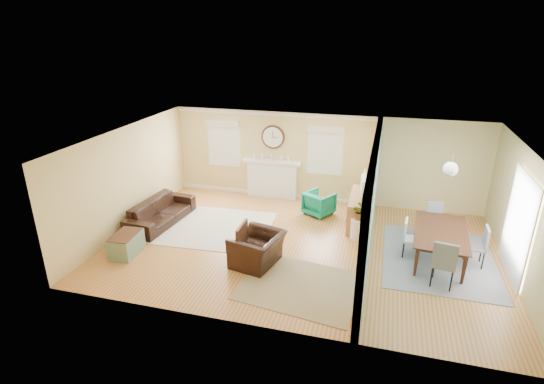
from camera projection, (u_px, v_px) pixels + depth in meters
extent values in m
plane|color=#9C6030|center=(301.00, 247.00, 10.05)|extent=(9.00, 9.00, 0.00)
cube|color=#D3B777|center=(323.00, 159.00, 12.27)|extent=(9.00, 0.02, 2.60)
cube|color=#D3B777|center=(266.00, 263.00, 6.88)|extent=(9.00, 0.02, 2.60)
cube|color=#D3B777|center=(128.00, 178.00, 10.68)|extent=(0.02, 6.00, 2.60)
cube|color=#D3B777|center=(523.00, 218.00, 8.47)|extent=(0.02, 6.00, 2.60)
cube|color=white|center=(304.00, 140.00, 9.10)|extent=(9.00, 6.00, 0.02)
cube|color=#D3B777|center=(373.00, 182.00, 10.46)|extent=(0.12, 3.20, 2.60)
cube|color=#D3B777|center=(362.00, 260.00, 6.96)|extent=(0.12, 1.00, 2.60)
cube|color=#D3B777|center=(372.00, 170.00, 7.82)|extent=(0.12, 1.80, 0.40)
cube|color=white|center=(366.00, 214.00, 9.12)|extent=(0.04, 0.12, 2.20)
cube|color=white|center=(359.00, 255.00, 7.50)|extent=(0.04, 0.12, 2.20)
cube|color=white|center=(367.00, 180.00, 7.91)|extent=(0.04, 1.92, 0.12)
cube|color=#5DA89F|center=(374.00, 203.00, 9.19)|extent=(0.02, 6.00, 2.60)
cube|color=white|center=(272.00, 180.00, 12.80)|extent=(1.50, 0.24, 1.10)
cube|color=white|center=(272.00, 162.00, 12.57)|extent=(1.70, 0.30, 0.08)
cube|color=black|center=(273.00, 180.00, 12.91)|extent=(0.85, 0.02, 0.75)
cube|color=gold|center=(272.00, 184.00, 12.84)|extent=(0.85, 0.02, 0.62)
cylinder|color=#4D2B1B|center=(273.00, 137.00, 12.41)|extent=(0.70, 0.06, 0.70)
cylinder|color=silver|center=(273.00, 137.00, 12.38)|extent=(0.60, 0.01, 0.60)
cube|color=black|center=(273.00, 134.00, 12.34)|extent=(0.02, 0.01, 0.20)
cube|color=black|center=(275.00, 137.00, 12.36)|extent=(0.12, 0.01, 0.02)
cube|color=white|center=(224.00, 143.00, 12.91)|extent=(0.90, 0.03, 1.30)
cube|color=white|center=(224.00, 143.00, 12.88)|extent=(1.00, 0.04, 1.40)
cube|color=beige|center=(222.00, 123.00, 12.62)|extent=(1.05, 0.10, 0.18)
cube|color=white|center=(325.00, 151.00, 12.15)|extent=(0.90, 0.03, 1.30)
cube|color=white|center=(325.00, 151.00, 12.12)|extent=(1.00, 0.04, 1.40)
cube|color=beige|center=(326.00, 130.00, 11.85)|extent=(1.05, 0.10, 0.18)
cube|color=white|center=(520.00, 227.00, 8.55)|extent=(0.03, 1.60, 2.10)
cube|color=white|center=(518.00, 227.00, 8.56)|extent=(0.03, 1.70, 2.20)
cylinder|color=gold|center=(452.00, 157.00, 8.42)|extent=(0.02, 0.02, 0.30)
sphere|color=white|center=(450.00, 169.00, 8.51)|extent=(0.30, 0.30, 0.30)
cube|color=beige|center=(216.00, 227.00, 11.00)|extent=(2.90, 2.55, 0.01)
cube|color=#9D8762|center=(301.00, 286.00, 8.52)|extent=(2.57, 2.21, 0.01)
cube|color=gray|center=(439.00, 259.00, 9.51)|extent=(2.40, 3.00, 0.01)
imported|color=black|center=(161.00, 212.00, 11.17)|extent=(1.04, 2.25, 0.64)
imported|color=black|center=(258.00, 249.00, 9.22)|extent=(1.17, 1.27, 0.71)
imported|color=#0B7B5A|center=(319.00, 203.00, 11.68)|extent=(0.96, 0.96, 0.65)
cube|color=slate|center=(126.00, 244.00, 9.67)|extent=(0.58, 0.88, 0.47)
cube|color=#4D2B1B|center=(125.00, 235.00, 9.58)|extent=(0.55, 0.84, 0.02)
cube|color=#A96F47|center=(360.00, 210.00, 11.07)|extent=(0.54, 1.63, 0.80)
cube|color=#4D2B1B|center=(348.00, 211.00, 10.65)|extent=(0.01, 0.43, 0.22)
cube|color=#4D2B1B|center=(347.00, 221.00, 10.74)|extent=(0.01, 0.43, 0.22)
cube|color=#4D2B1B|center=(350.00, 204.00, 11.08)|extent=(0.01, 0.43, 0.22)
cube|color=#4D2B1B|center=(349.00, 213.00, 11.18)|extent=(0.01, 0.43, 0.22)
cube|color=#4D2B1B|center=(351.00, 197.00, 11.52)|extent=(0.01, 0.43, 0.22)
cube|color=#4D2B1B|center=(351.00, 206.00, 11.62)|extent=(0.01, 0.43, 0.22)
imported|color=black|center=(361.00, 185.00, 10.83)|extent=(0.23, 1.00, 0.57)
cylinder|color=white|center=(358.00, 229.00, 10.34)|extent=(0.36, 0.36, 0.52)
imported|color=#337F33|center=(359.00, 211.00, 10.17)|extent=(0.49, 0.51, 0.45)
imported|color=#4D2B1B|center=(441.00, 245.00, 9.39)|extent=(1.25, 2.06, 0.70)
cube|color=gray|center=(435.00, 222.00, 10.38)|extent=(0.45, 0.45, 0.05)
cube|color=gray|center=(436.00, 213.00, 10.30)|extent=(0.39, 0.12, 0.46)
cylinder|color=black|center=(439.00, 227.00, 10.59)|extent=(0.03, 0.03, 0.38)
cylinder|color=black|center=(442.00, 233.00, 10.31)|extent=(0.03, 0.03, 0.38)
cylinder|color=black|center=(426.00, 227.00, 10.62)|extent=(0.03, 0.03, 0.38)
cylinder|color=black|center=(429.00, 232.00, 10.33)|extent=(0.03, 0.03, 0.38)
cube|color=gray|center=(444.00, 264.00, 8.40)|extent=(0.54, 0.54, 0.05)
cube|color=gray|center=(446.00, 252.00, 8.30)|extent=(0.45, 0.14, 0.54)
cylinder|color=black|center=(431.00, 277.00, 8.42)|extent=(0.03, 0.03, 0.45)
cylinder|color=black|center=(434.00, 268.00, 8.73)|extent=(0.03, 0.03, 0.45)
cylinder|color=black|center=(451.00, 282.00, 8.27)|extent=(0.03, 0.03, 0.45)
cylinder|color=black|center=(453.00, 273.00, 8.57)|extent=(0.03, 0.03, 0.45)
cube|color=white|center=(412.00, 240.00, 9.50)|extent=(0.42, 0.42, 0.05)
cube|color=white|center=(413.00, 231.00, 9.42)|extent=(0.09, 0.39, 0.46)
cylinder|color=black|center=(404.00, 244.00, 9.77)|extent=(0.03, 0.03, 0.39)
cylinder|color=black|center=(418.00, 246.00, 9.66)|extent=(0.03, 0.03, 0.39)
cylinder|color=black|center=(403.00, 250.00, 9.50)|extent=(0.03, 0.03, 0.39)
cylinder|color=black|center=(418.00, 253.00, 9.39)|extent=(0.03, 0.03, 0.39)
cube|color=gray|center=(475.00, 247.00, 9.14)|extent=(0.42, 0.42, 0.05)
cube|color=gray|center=(477.00, 237.00, 9.05)|extent=(0.07, 0.41, 0.49)
cylinder|color=black|center=(483.00, 261.00, 9.03)|extent=(0.03, 0.03, 0.41)
cylinder|color=black|center=(466.00, 259.00, 9.13)|extent=(0.03, 0.03, 0.41)
cylinder|color=black|center=(481.00, 254.00, 9.33)|extent=(0.03, 0.03, 0.41)
cylinder|color=black|center=(464.00, 252.00, 9.42)|extent=(0.03, 0.03, 0.41)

